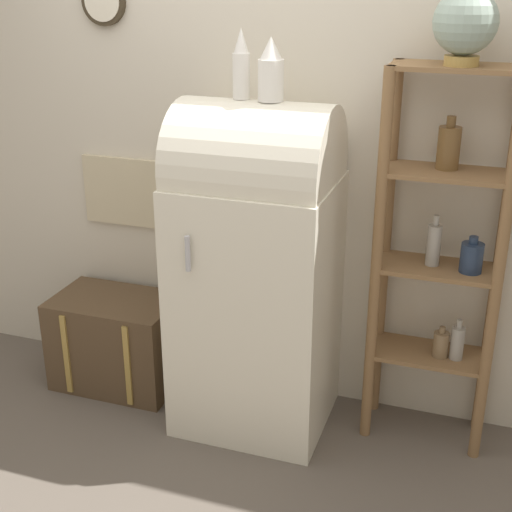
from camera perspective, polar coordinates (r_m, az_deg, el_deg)
ground_plane at (r=3.56m, az=-1.30°, el=-14.67°), size 12.00×12.00×0.00m
wall_back at (r=3.48m, az=1.73°, el=9.17°), size 7.00×0.09×2.70m
refrigerator at (r=3.34m, az=0.00°, el=-0.78°), size 0.71×0.65×1.60m
suitcase_trunk at (r=3.95m, az=-11.05°, el=-6.70°), size 0.65×0.43×0.50m
shelf_unit at (r=3.27m, az=14.62°, el=0.65°), size 0.56×0.29×1.77m
globe at (r=3.03m, az=16.40°, el=17.41°), size 0.25×0.25×0.29m
vase_left at (r=3.14m, az=-1.19°, el=14.93°), size 0.07×0.07×0.30m
vase_center at (r=3.09m, az=1.20°, el=14.55°), size 0.11×0.11×0.27m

